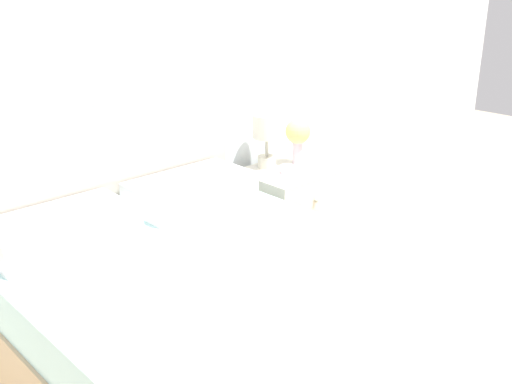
# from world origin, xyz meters

# --- Properties ---
(ground_plane) EXTENTS (12.00, 12.00, 0.00)m
(ground_plane) POSITION_xyz_m (0.00, 0.00, 0.00)
(ground_plane) COLOR #CCB28E
(wall_back) EXTENTS (8.00, 0.06, 2.60)m
(wall_back) POSITION_xyz_m (0.00, 0.07, 1.30)
(wall_back) COLOR white
(wall_back) RESTS_ON ground_plane
(bed) EXTENTS (1.56, 2.02, 1.12)m
(bed) POSITION_xyz_m (0.00, -0.94, 0.32)
(bed) COLOR tan
(bed) RESTS_ON ground_plane
(nightstand) EXTENTS (0.52, 0.48, 0.60)m
(nightstand) POSITION_xyz_m (1.11, -0.25, 0.30)
(nightstand) COLOR silver
(nightstand) RESTS_ON ground_plane
(table_lamp) EXTENTS (0.17, 0.17, 0.33)m
(table_lamp) POSITION_xyz_m (1.05, -0.12, 0.82)
(table_lamp) COLOR beige
(table_lamp) RESTS_ON nightstand
(flower_vase) EXTENTS (0.15, 0.15, 0.29)m
(flower_vase) POSITION_xyz_m (1.25, -0.20, 0.79)
(flower_vase) COLOR silver
(flower_vase) RESTS_ON nightstand
(teacup) EXTENTS (0.12, 0.12, 0.06)m
(teacup) POSITION_xyz_m (1.05, -0.30, 0.62)
(teacup) COLOR white
(teacup) RESTS_ON nightstand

